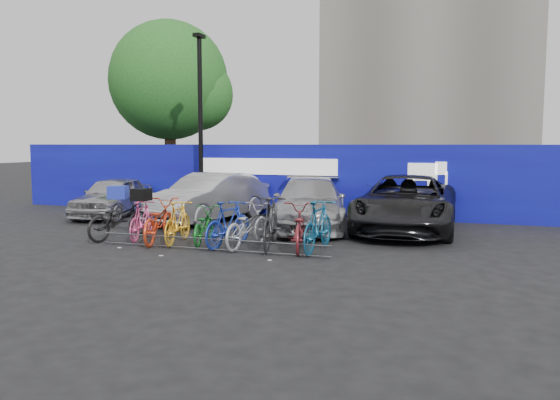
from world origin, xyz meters
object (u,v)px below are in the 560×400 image
at_px(bike_3, 178,222).
at_px(lamppost, 200,119).
at_px(bike_rack, 210,244).
at_px(bike_7, 271,223).
at_px(bike_6, 247,226).
at_px(car_0, 114,197).
at_px(bike_2, 159,221).
at_px(bike_1, 142,220).
at_px(bike_4, 203,225).
at_px(car_2, 310,203).
at_px(bike_5, 228,224).
at_px(bike_8, 298,227).
at_px(bike_9, 318,226).
at_px(tree, 174,83).
at_px(car_3, 407,203).
at_px(car_1, 210,197).
at_px(bike_0, 119,219).

bearing_deg(bike_3, lamppost, -78.15).
distance_m(bike_rack, bike_7, 1.47).
bearing_deg(bike_6, car_0, -22.48).
bearing_deg(bike_2, bike_1, -31.08).
relative_size(bike_rack, car_0, 1.43).
bearing_deg(bike_7, bike_4, -13.24).
distance_m(car_2, bike_5, 3.61).
bearing_deg(bike_rack, bike_1, 160.36).
bearing_deg(lamppost, bike_3, -69.30).
bearing_deg(car_0, bike_4, -44.19).
height_order(bike_2, bike_6, bike_2).
bearing_deg(bike_2, bike_7, 170.91).
bearing_deg(bike_5, bike_rack, 85.08).
relative_size(car_0, bike_2, 1.93).
bearing_deg(bike_8, bike_3, -12.09).
relative_size(bike_2, bike_4, 1.19).
distance_m(bike_5, bike_9, 2.15).
height_order(tree, car_3, tree).
bearing_deg(lamppost, car_3, -13.18).
height_order(bike_3, bike_5, bike_5).
relative_size(bike_1, bike_6, 0.86).
height_order(bike_rack, bike_1, bike_1).
relative_size(tree, bike_rack, 1.39).
bearing_deg(bike_3, bike_2, -6.09).
relative_size(bike_rack, bike_3, 3.21).
distance_m(bike_1, bike_4, 1.72).
bearing_deg(bike_6, car_3, -124.39).
xyz_separation_m(bike_1, bike_9, (4.62, -0.09, 0.09)).
bearing_deg(bike_5, bike_1, 6.19).
relative_size(bike_rack, car_1, 1.22).
bearing_deg(tree, bike_6, -53.39).
height_order(bike_2, bike_4, bike_2).
bearing_deg(car_3, lamppost, 166.74).
bearing_deg(bike_3, bike_6, 173.54).
height_order(car_3, bike_8, car_3).
bearing_deg(bike_1, bike_9, 166.50).
height_order(tree, bike_1, tree).
relative_size(car_1, bike_2, 2.26).
xyz_separation_m(car_1, bike_8, (3.94, -3.61, -0.23)).
bearing_deg(bike_9, bike_0, 3.60).
relative_size(tree, car_1, 1.70).
relative_size(bike_3, bike_6, 0.90).
bearing_deg(bike_6, car_1, -45.50).
relative_size(car_2, car_3, 0.89).
relative_size(bike_0, bike_3, 1.13).
bearing_deg(bike_rack, bike_6, 48.51).
xyz_separation_m(bike_rack, car_2, (1.23, 4.07, 0.56)).
distance_m(bike_4, bike_5, 0.78).
height_order(bike_rack, bike_5, bike_5).
height_order(car_2, bike_9, car_2).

